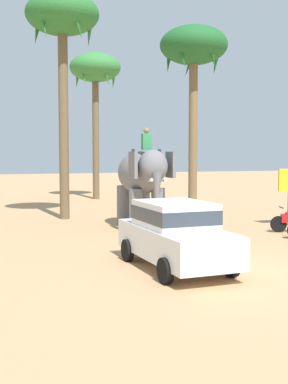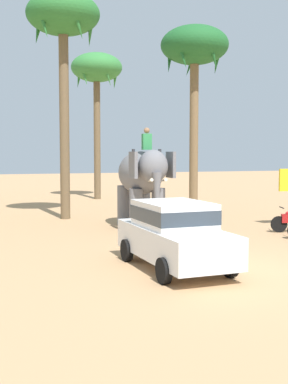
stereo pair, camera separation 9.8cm
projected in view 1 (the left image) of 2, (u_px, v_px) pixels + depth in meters
ground_plane at (210, 270)px, 12.62m from camera, size 120.00×120.00×0.00m
car_sedan_foreground at (175, 232)px, 12.71m from camera, size 2.01×4.17×1.70m
elephant_with_mahout at (142, 177)px, 19.49m from camera, size 1.69×3.89×3.88m
palm_tree_near_hut at (194, 51)px, 23.59m from camera, size 3.20×3.20×8.89m
palm_tree_left_of_road at (95, 72)px, 31.38m from camera, size 3.20×3.20×9.17m
palm_tree_leaning_seaward at (62, 23)px, 21.71m from camera, size 3.20×3.20×9.84m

